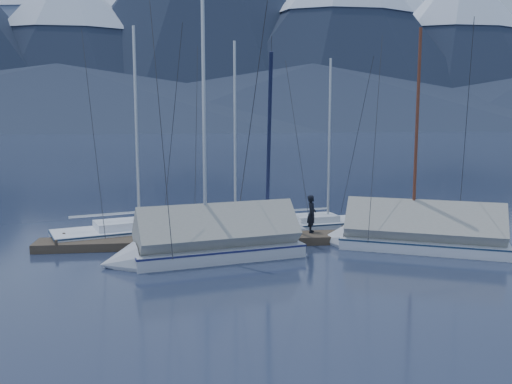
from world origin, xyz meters
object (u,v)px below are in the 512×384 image
(person, at_px, (312,214))
(sailboat_open_right, at_px, (336,225))
(sailboat_covered_near, at_px, (408,236))
(sailboat_open_mid, at_px, (246,230))
(sailboat_covered_far, at_px, (202,246))
(sailboat_open_left, at_px, (151,232))

(person, bearing_deg, sailboat_open_right, -21.27)
(sailboat_covered_near, height_order, person, sailboat_covered_near)
(sailboat_open_mid, height_order, sailboat_covered_far, sailboat_covered_far)
(sailboat_open_left, distance_m, sailboat_open_mid, 4.30)
(sailboat_covered_near, height_order, sailboat_covered_far, sailboat_covered_far)
(sailboat_open_left, bearing_deg, sailboat_covered_near, -19.31)
(sailboat_open_mid, bearing_deg, sailboat_open_left, 178.53)
(sailboat_open_right, xyz_separation_m, sailboat_covered_near, (1.78, -4.36, 0.33))
(sailboat_open_left, relative_size, sailboat_covered_near, 1.04)
(sailboat_open_mid, relative_size, sailboat_covered_near, 0.98)
(person, bearing_deg, sailboat_open_left, 91.92)
(sailboat_open_mid, relative_size, person, 5.81)
(sailboat_covered_near, xyz_separation_m, sailboat_covered_far, (-8.42, -0.64, 0.03))
(sailboat_open_left, distance_m, sailboat_covered_far, 4.85)
(sailboat_open_left, relative_size, sailboat_open_mid, 1.06)
(sailboat_open_right, relative_size, person, 5.40)
(sailboat_open_mid, xyz_separation_m, person, (2.66, -1.62, 0.99))
(sailboat_open_left, xyz_separation_m, sailboat_covered_far, (2.13, -4.34, 0.34))
(sailboat_open_mid, xyz_separation_m, sailboat_open_right, (4.47, 0.77, -0.01))
(sailboat_covered_far, relative_size, person, 6.46)
(sailboat_covered_far, xyz_separation_m, person, (4.83, 2.61, 0.64))
(sailboat_open_right, xyz_separation_m, sailboat_covered_far, (-6.64, -5.00, 0.36))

